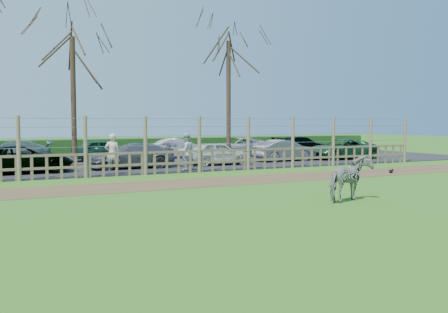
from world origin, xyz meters
name	(u,v)px	position (x,y,z in m)	size (l,w,h in m)	color
ground	(232,202)	(0.00, 0.00, 0.00)	(120.00, 120.00, 0.00)	#538D29
dirt_strip	(175,184)	(0.00, 4.50, 0.01)	(34.00, 2.80, 0.01)	brown
asphalt	(109,163)	(0.00, 14.50, 0.02)	(44.00, 13.00, 0.04)	#232326
hedge	(84,147)	(0.00, 21.50, 0.55)	(46.00, 2.00, 1.10)	#1E4716
fence	(146,156)	(0.00, 8.00, 0.80)	(30.16, 0.16, 2.50)	brown
tree_mid	(73,70)	(-2.00, 13.50, 4.87)	(4.80, 4.80, 6.83)	#3D2B1E
tree_right	(229,71)	(7.00, 14.00, 5.24)	(4.80, 4.80, 7.35)	#3D2B1E
zebra	(350,179)	(3.03, -1.45, 0.66)	(0.71, 1.56, 1.32)	gray
visitor_a	(112,154)	(-1.28, 8.58, 0.90)	(0.63, 0.41, 1.72)	beige
visitor_b	(186,151)	(2.16, 8.75, 0.90)	(0.84, 0.65, 1.72)	silver
crow	(391,171)	(9.88, 3.86, 0.09)	(0.23, 0.17, 0.19)	black
car_2	(22,159)	(-4.70, 10.75, 0.64)	(1.99, 4.32, 1.20)	black
car_3	(132,156)	(0.21, 10.90, 0.64)	(1.68, 4.13, 1.20)	slate
car_4	(218,153)	(4.71, 10.71, 0.64)	(1.42, 3.52, 1.20)	silver
car_5	(284,150)	(9.24, 11.39, 0.64)	(1.27, 3.64, 1.20)	slate
car_6	(343,149)	(13.18, 11.09, 0.64)	(1.99, 4.32, 1.20)	#245938
car_9	(11,152)	(-4.82, 16.18, 0.64)	(1.68, 4.13, 1.20)	#536765
car_10	(103,150)	(0.05, 16.21, 0.64)	(1.42, 3.52, 1.20)	#1A4933
car_11	(179,148)	(4.78, 16.36, 0.64)	(1.27, 3.64, 1.20)	#BEB8BD
car_12	(239,147)	(8.79, 16.08, 0.64)	(1.99, 4.32, 1.20)	silver
car_13	(301,145)	(13.60, 15.92, 0.64)	(1.68, 4.13, 1.20)	black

